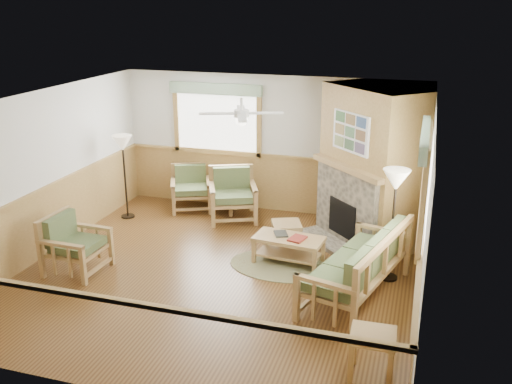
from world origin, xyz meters
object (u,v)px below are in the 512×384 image
(armchair_back_left, at_px, (191,188))
(coffee_table, at_px, (289,250))
(end_table_sofa, at_px, (372,355))
(armchair_back_right, at_px, (233,195))
(footstool, at_px, (286,234))
(end_table_chairs, at_px, (223,199))
(sofa, at_px, (357,265))
(armchair_left, at_px, (76,244))
(floor_lamp_right, at_px, (393,225))
(floor_lamp_left, at_px, (125,177))

(armchair_back_left, relative_size, coffee_table, 0.79)
(end_table_sofa, bearing_deg, armchair_back_right, 126.56)
(armchair_back_left, xyz_separation_m, footstool, (2.29, -1.21, -0.23))
(end_table_sofa, xyz_separation_m, footstool, (-1.80, 3.25, -0.07))
(coffee_table, distance_m, end_table_chairs, 2.58)
(armchair_back_left, bearing_deg, sofa, -60.07)
(armchair_back_right, relative_size, coffee_table, 0.89)
(armchair_left, height_order, floor_lamp_right, floor_lamp_right)
(end_table_chairs, relative_size, floor_lamp_left, 0.33)
(end_table_sofa, distance_m, floor_lamp_left, 6.30)
(floor_lamp_left, bearing_deg, end_table_sofa, -35.68)
(coffee_table, height_order, end_table_chairs, end_table_chairs)
(floor_lamp_left, bearing_deg, sofa, -21.59)
(armchair_left, bearing_deg, floor_lamp_left, 12.36)
(armchair_back_left, distance_m, end_table_chairs, 0.71)
(floor_lamp_left, bearing_deg, floor_lamp_right, -12.72)
(armchair_back_left, relative_size, armchair_back_right, 0.89)
(end_table_chairs, distance_m, floor_lamp_left, 1.96)
(coffee_table, relative_size, floor_lamp_left, 0.67)
(sofa, distance_m, armchair_back_left, 4.53)
(floor_lamp_left, bearing_deg, armchair_back_left, 38.11)
(end_table_chairs, height_order, end_table_sofa, end_table_sofa)
(coffee_table, xyz_separation_m, end_table_sofa, (1.60, -2.61, 0.06))
(armchair_left, distance_m, floor_lamp_left, 2.39)
(armchair_left, xyz_separation_m, floor_lamp_right, (4.68, 1.17, 0.41))
(armchair_left, xyz_separation_m, end_table_sofa, (4.68, -1.34, -0.18))
(sofa, height_order, footstool, sofa)
(coffee_table, bearing_deg, armchair_back_right, 139.68)
(footstool, bearing_deg, end_table_sofa, -61.05)
(sofa, distance_m, end_table_sofa, 1.87)
(footstool, relative_size, floor_lamp_left, 0.29)
(armchair_back_right, xyz_separation_m, armchair_left, (-1.59, -2.82, -0.03))
(armchair_left, distance_m, footstool, 3.46)
(armchair_back_right, xyz_separation_m, footstool, (1.29, -0.92, -0.28))
(armchair_back_left, height_order, armchair_back_right, armchair_back_right)
(coffee_table, relative_size, end_table_chairs, 2.05)
(armchair_back_left, bearing_deg, armchair_back_right, -40.70)
(armchair_back_right, distance_m, floor_lamp_right, 3.53)
(armchair_back_left, distance_m, armchair_left, 3.17)
(armchair_back_right, distance_m, armchair_left, 3.24)
(armchair_back_right, distance_m, coffee_table, 2.17)
(end_table_sofa, distance_m, footstool, 3.71)
(end_table_sofa, relative_size, floor_lamp_left, 0.34)
(end_table_chairs, bearing_deg, end_table_sofa, -52.71)
(armchair_back_right, xyz_separation_m, end_table_chairs, (-0.31, 0.29, -0.22))
(end_table_sofa, bearing_deg, coffee_table, 121.53)
(armchair_back_right, distance_m, footstool, 1.61)
(armchair_left, height_order, floor_lamp_left, floor_lamp_left)
(floor_lamp_right, bearing_deg, end_table_sofa, -90.00)
(armchair_back_left, bearing_deg, floor_lamp_left, -166.10)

